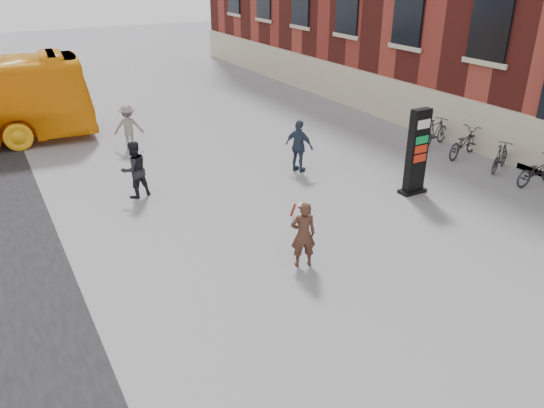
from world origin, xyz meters
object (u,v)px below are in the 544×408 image
woman (303,233)px  bike_7 (435,132)px  info_pylon (417,152)px  pedestrian_a (134,170)px  pedestrian_b (128,127)px  bike_5 (500,157)px  bike_6 (463,143)px  pedestrian_c (299,146)px  bike_4 (537,171)px

woman → bike_7: bearing=-132.9°
info_pylon → pedestrian_a: 8.27m
pedestrian_b → bike_5: (10.06, -8.30, -0.35)m
info_pylon → bike_6: 4.17m
bike_6 → woman: bearing=95.3°
pedestrian_a → bike_7: (11.13, -0.85, -0.32)m
pedestrian_c → bike_4: bearing=-155.2°
woman → bike_4: woman is taller
bike_4 → pedestrian_a: bearing=67.1°
info_pylon → woman: bearing=-159.8°
woman → pedestrian_b: 10.25m
bike_5 → bike_4: bearing=157.1°
pedestrian_b → pedestrian_c: 6.61m
pedestrian_b → woman: bearing=115.4°
bike_4 → bike_6: bike_6 is taller
pedestrian_b → bike_6: pedestrian_b is taller
info_pylon → pedestrian_c: (-2.06, 3.19, -0.42)m
pedestrian_b → bike_5: pedestrian_b is taller
woman → bike_4: 8.93m
bike_6 → pedestrian_c: bearing=58.5°
pedestrian_c → bike_5: pedestrian_c is taller
pedestrian_b → info_pylon: bearing=146.1°
bike_6 → bike_7: size_ratio=1.11×
pedestrian_b → bike_6: 12.10m
pedestrian_c → bike_4: (5.85, -4.58, -0.41)m
pedestrian_a → bike_6: 11.35m
bike_4 → woman: bearing=95.3°
pedestrian_c → bike_7: pedestrian_c is taller
pedestrian_c → bike_5: bearing=-145.9°
pedestrian_c → bike_5: (5.85, -3.20, -0.39)m
bike_5 → bike_7: 2.95m
bike_4 → bike_6: bearing=2.0°
pedestrian_a → pedestrian_c: (5.28, -0.60, 0.02)m
pedestrian_a → bike_6: pedestrian_a is taller
woman → bike_7: (8.91, 4.84, -0.29)m
pedestrian_a → pedestrian_c: 5.31m
bike_5 → bike_7: bike_7 is taller
bike_6 → pedestrian_b: bearing=40.3°
woman → pedestrian_c: 5.94m
woman → bike_6: woman is taller
bike_4 → bike_5: size_ratio=1.09×
bike_4 → info_pylon: bearing=71.9°
woman → pedestrian_c: (3.06, 5.09, 0.05)m
bike_5 → bike_6: bearing=-22.9°
pedestrian_c → bike_5: 6.68m
pedestrian_c → bike_4: 7.44m
info_pylon → bike_5: info_pylon is taller
bike_4 → bike_5: bike_5 is taller
pedestrian_a → bike_7: pedestrian_a is taller
bike_7 → bike_6: bearing=164.5°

